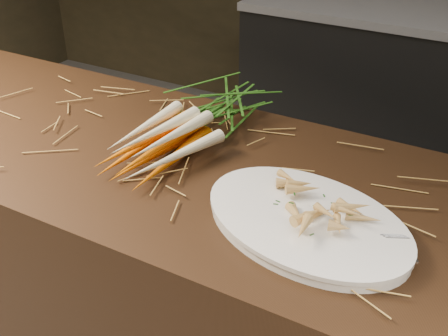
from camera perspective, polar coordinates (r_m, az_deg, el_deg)
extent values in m
cube|color=black|center=(1.67, -5.99, -11.99)|extent=(2.40, 0.70, 0.90)
cube|color=black|center=(3.13, 19.04, 6.91)|extent=(1.80, 0.60, 0.80)
cube|color=#99999E|center=(2.99, 20.43, 14.25)|extent=(1.82, 0.62, 0.04)
cone|color=#DB6706|center=(1.39, -8.51, 2.06)|extent=(0.05, 0.32, 0.04)
cone|color=#DB6706|center=(1.36, -6.94, 1.47)|extent=(0.08, 0.32, 0.04)
cone|color=#DB6706|center=(1.33, -5.31, 0.86)|extent=(0.04, 0.31, 0.04)
cone|color=#DB6706|center=(1.35, -8.13, 2.77)|extent=(0.09, 0.32, 0.04)
cone|color=#DB6706|center=(1.32, -6.54, 2.20)|extent=(0.06, 0.32, 0.04)
cone|color=beige|center=(1.37, -8.02, 4.19)|extent=(0.04, 0.29, 0.05)
cone|color=beige|center=(1.33, -6.92, 3.68)|extent=(0.07, 0.29, 0.05)
cone|color=beige|center=(1.32, -5.30, 3.27)|extent=(0.06, 0.30, 0.05)
cone|color=beige|center=(1.29, -5.04, 1.18)|extent=(0.11, 0.29, 0.03)
ellipsoid|color=#246815|center=(1.53, -0.36, 6.69)|extent=(0.22, 0.29, 0.10)
cube|color=silver|center=(1.06, 14.62, -8.89)|extent=(0.16, 0.09, 0.00)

